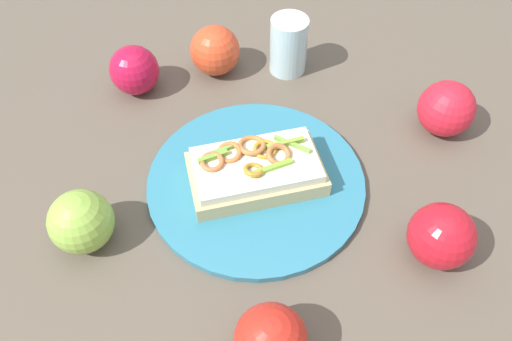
% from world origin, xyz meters
% --- Properties ---
extents(ground_plane, '(2.00, 2.00, 0.00)m').
position_xyz_m(ground_plane, '(0.00, 0.00, 0.00)').
color(ground_plane, brown).
rests_on(ground_plane, ground).
extents(plate, '(0.30, 0.30, 0.01)m').
position_xyz_m(plate, '(0.00, 0.00, 0.01)').
color(plate, teal).
rests_on(plate, ground_plane).
extents(sandwich, '(0.17, 0.20, 0.05)m').
position_xyz_m(sandwich, '(-0.00, -0.00, 0.03)').
color(sandwich, tan).
rests_on(sandwich, plate).
extents(apple_0, '(0.11, 0.11, 0.08)m').
position_xyz_m(apple_0, '(0.23, 0.06, 0.04)').
color(apple_0, red).
rests_on(apple_0, ground_plane).
extents(apple_1, '(0.11, 0.11, 0.08)m').
position_xyz_m(apple_1, '(-0.16, -0.22, 0.04)').
color(apple_1, '#B61135').
rests_on(apple_1, ground_plane).
extents(apple_2, '(0.10, 0.10, 0.08)m').
position_xyz_m(apple_2, '(-0.15, 0.25, 0.04)').
color(apple_2, red).
rests_on(apple_2, ground_plane).
extents(apple_3, '(0.11, 0.11, 0.08)m').
position_xyz_m(apple_3, '(0.12, -0.19, 0.04)').
color(apple_3, '#8CB944').
rests_on(apple_3, ground_plane).
extents(apple_4, '(0.11, 0.11, 0.08)m').
position_xyz_m(apple_4, '(0.07, 0.24, 0.04)').
color(apple_4, red).
rests_on(apple_4, ground_plane).
extents(apple_5, '(0.11, 0.11, 0.08)m').
position_xyz_m(apple_5, '(-0.23, -0.11, 0.04)').
color(apple_5, '#D44422').
rests_on(apple_5, ground_plane).
extents(drinking_glass, '(0.06, 0.06, 0.10)m').
position_xyz_m(drinking_glass, '(-0.25, 0.01, 0.05)').
color(drinking_glass, silver).
rests_on(drinking_glass, ground_plane).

